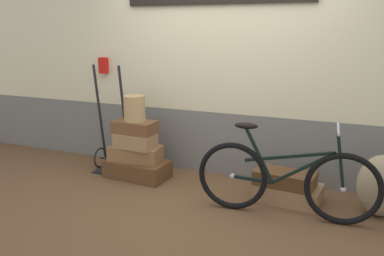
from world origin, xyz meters
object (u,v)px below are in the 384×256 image
Objects in this scene: suitcase_2 at (135,141)px; suitcase_5 at (285,179)px; wicker_basket at (134,108)px; bicycle at (285,180)px; suitcase_1 at (136,153)px; luggage_trolley at (112,146)px; burlap_sack at (381,186)px; suitcase_3 at (135,127)px; suitcase_0 at (137,169)px; suitcase_4 at (287,193)px.

suitcase_5 is (1.71, -0.00, -0.20)m from suitcase_2.
wicker_basket reaches higher than bicycle.
luggage_trolley is (-0.37, 0.08, 0.03)m from suitcase_1.
suitcase_5 is 2.02× the size of wicker_basket.
suitcase_1 is 0.17m from suitcase_2.
bicycle is (1.77, -0.33, -0.10)m from suitcase_2.
suitcase_3 is at bearing -179.75° from burlap_sack.
suitcase_1 is at bearing 179.81° from burlap_sack.
suitcase_0 is at bearing -43.72° from suitcase_1.
wicker_basket is (-1.72, 0.03, 0.58)m from suitcase_5.
luggage_trolley reaches higher than suitcase_3.
suitcase_2 reaches higher than suitcase_0.
suitcase_0 is 0.72m from wicker_basket.
wicker_basket is (-1.75, -0.01, 0.74)m from suitcase_4.
burlap_sack is at bearing 8.23° from suitcase_5.
bicycle is at bearing -156.05° from burlap_sack.
bicycle is at bearing -7.82° from suitcase_3.
luggage_trolley is at bearing 178.34° from burlap_sack.
suitcase_5 is at bearing -120.89° from suitcase_4.
wicker_basket reaches higher than burlap_sack.
suitcase_4 is at bearing 3.96° from suitcase_0.
suitcase_0 is 1.52× the size of suitcase_3.
suitcase_2 is at bearing -173.87° from suitcase_4.
burlap_sack is (0.85, 0.00, 0.21)m from suitcase_4.
suitcase_2 is at bearing -65.30° from suitcase_1.
wicker_basket is at bearing 114.40° from suitcase_2.
burlap_sack is at bearing 5.06° from suitcase_4.
suitcase_0 is 0.57× the size of luggage_trolley.
suitcase_3 is 1.65× the size of wicker_basket.
wicker_basket is (0.02, -0.02, 0.54)m from suitcase_1.
suitcase_3 is 1.83m from suitcase_4.
suitcase_3 reaches higher than suitcase_5.
suitcase_1 is at bearing 122.88° from suitcase_2.
suitcase_3 is 0.37× the size of luggage_trolley.
suitcase_3 is 0.82× the size of burlap_sack.
luggage_trolley is (-2.14, 0.09, 0.23)m from suitcase_4.
suitcase_1 is 1.74m from suitcase_5.
luggage_trolley reaches higher than burlap_sack.
suitcase_2 is at bearing -58.30° from suitcase_3.
suitcase_4 is 0.17m from suitcase_5.
suitcase_0 is 2.59m from burlap_sack.
suitcase_2 is at bearing -17.16° from luggage_trolley.
wicker_basket is at bearing -13.62° from suitcase_3.
suitcase_0 is 1.82m from bicycle.
suitcase_5 is at bearing -0.90° from wicker_basket.
suitcase_5 is 1.82m from wicker_basket.
luggage_trolley is at bearing -177.42° from suitcase_4.
bicycle is (0.05, -0.32, 0.11)m from suitcase_5.
wicker_basket is at bearing -174.71° from suitcase_4.
luggage_trolley reaches higher than suitcase_5.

